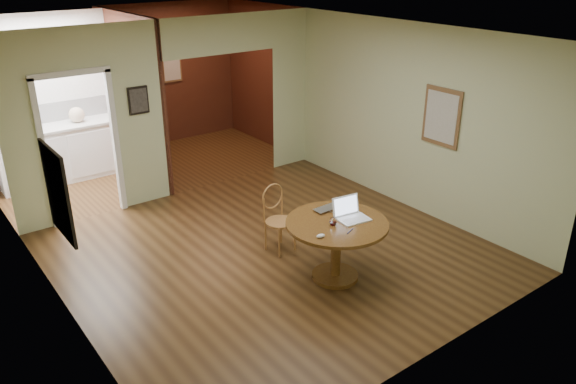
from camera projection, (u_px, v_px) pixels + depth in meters
floor at (274, 253)px, 7.23m from camera, size 5.00×5.00×0.00m
room_shell at (132, 111)px, 8.72m from camera, size 5.20×7.50×5.00m
dining_table at (336, 237)px, 6.48m from camera, size 1.18×1.18×0.74m
chair at (277, 214)px, 7.16m from camera, size 0.41×0.41×0.89m
open_laptop at (350, 213)px, 6.47m from camera, size 0.38×0.35×0.25m
closed_laptop at (331, 210)px, 6.67m from camera, size 0.37×0.24×0.03m
mouse at (321, 236)px, 6.05m from camera, size 0.11×0.07×0.04m
wine_glass at (333, 221)px, 6.31m from camera, size 0.09×0.09×0.10m
pen at (350, 231)px, 6.18m from camera, size 0.13×0.06×0.01m
kitchen_cabinet at (61, 153)px, 9.36m from camera, size 2.06×0.60×0.94m
grocery_bag at (77, 115)px, 9.32m from camera, size 0.32×0.30×0.26m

